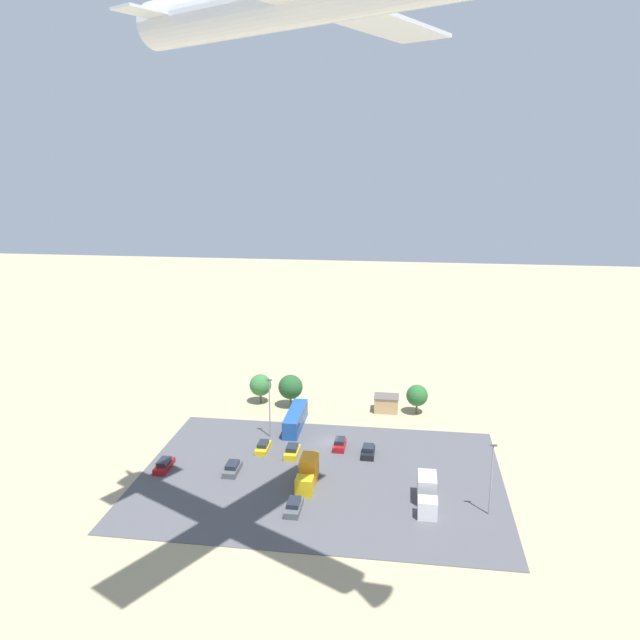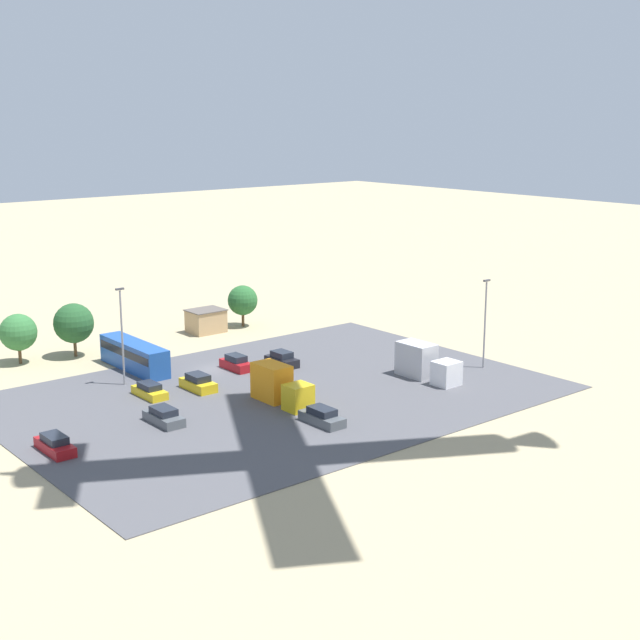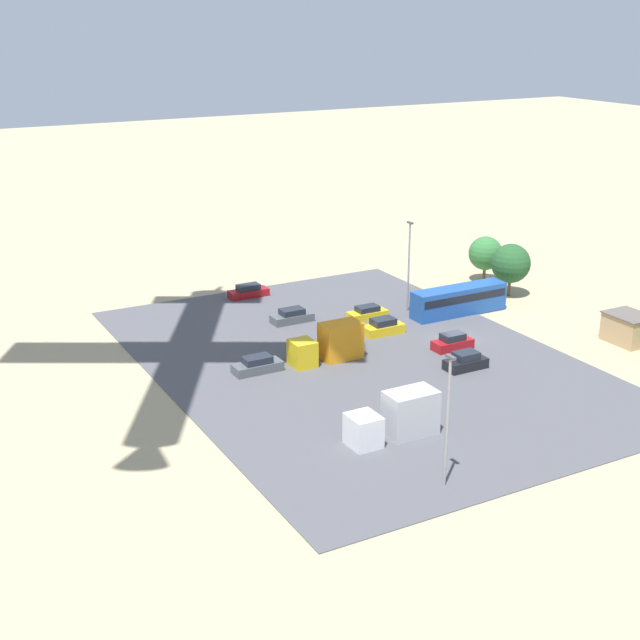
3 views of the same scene
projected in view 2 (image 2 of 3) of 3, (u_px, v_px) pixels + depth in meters
ground_plane at (214, 370)px, 97.34m from camera, size 400.00×400.00×0.00m
parking_lot_surface at (277, 394)px, 88.75m from camera, size 52.68×37.39×0.08m
shed_building at (206, 321)px, 113.71m from camera, size 4.53×3.69×2.98m
bus at (134, 355)px, 96.90m from camera, size 2.54×11.36×3.06m
parked_car_0 at (236, 363)px, 97.03m from camera, size 1.78×4.12×1.64m
parked_car_1 at (198, 383)px, 89.93m from camera, size 1.97×4.33×1.64m
parked_car_2 at (322, 417)px, 80.02m from camera, size 1.90×4.63×1.52m
parked_car_3 at (164, 417)px, 80.13m from camera, size 1.95×4.53×1.50m
parked_car_4 at (150, 391)px, 87.74m from camera, size 1.79×4.40×1.40m
parked_car_5 at (55, 445)px, 73.34m from camera, size 1.77×4.71×1.49m
parked_car_6 at (282, 360)px, 98.45m from camera, size 1.93×4.06×1.66m
parked_truck_0 at (425, 363)px, 93.58m from camera, size 2.51×7.51×3.60m
parked_truck_1 at (279, 386)px, 85.72m from camera, size 2.39×7.19×3.58m
tree_near_shed at (18, 332)px, 99.00m from camera, size 4.15×4.15×5.68m
tree_apron_mid at (243, 300)px, 116.50m from camera, size 3.93×3.93×5.46m
tree_apron_far at (74, 323)px, 101.82m from camera, size 4.58×4.58×6.24m
light_pole_lot_centre at (122, 333)px, 90.55m from camera, size 0.90×0.28×10.14m
light_pole_lot_edge at (485, 320)px, 96.73m from camera, size 0.90×0.28×9.84m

